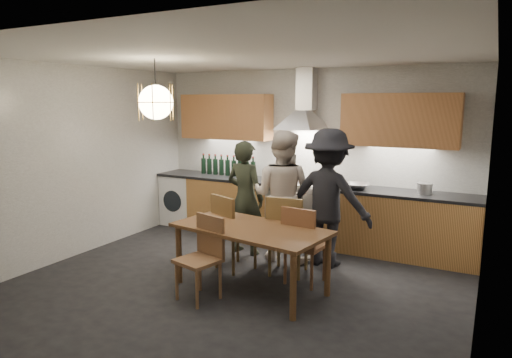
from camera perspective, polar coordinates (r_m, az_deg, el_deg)
The scene contains 17 objects.
ground at distance 5.45m, azimuth -2.56°, elevation -13.14°, with size 5.00×5.00×0.00m, color black.
room_shell at distance 5.03m, azimuth -2.70°, elevation 5.06°, with size 5.02×4.52×2.61m.
counter_run at distance 6.96m, azimuth 5.72°, elevation -4.15°, with size 5.00×0.62×0.90m.
range_stove at distance 6.97m, azimuth 5.52°, elevation -4.21°, with size 0.90×0.60×0.92m.
wall_fixtures at distance 6.88m, azimuth 6.10°, elevation 7.66°, with size 4.30×0.54×1.10m.
pendant_lamp at distance 5.51m, azimuth -12.40°, elevation 9.35°, with size 0.43×0.43×0.70m.
dining_table at distance 5.13m, azimuth -0.67°, elevation -6.93°, with size 1.84×1.12×0.73m.
chair_back_left at distance 5.74m, azimuth -3.30°, elevation -6.08°, with size 0.57×0.57×0.97m.
chair_back_mid at distance 5.55m, azimuth 3.82°, elevation -6.47°, with size 0.50×0.50×0.99m.
chair_back_right at distance 5.31m, azimuth 5.77°, elevation -7.66°, with size 0.46×0.46×0.93m.
chair_front at distance 5.00m, azimuth -6.55°, elevation -9.00°, with size 0.49×0.49×0.90m.
person_left at distance 6.33m, azimuth -1.35°, elevation -2.34°, with size 0.58×0.38×1.59m, color black.
person_mid at distance 6.07m, azimuth 3.25°, elevation -2.11°, with size 0.85×0.66×1.74m, color beige.
person_right at distance 5.92m, azimuth 9.03°, elevation -2.35°, with size 1.15×0.66×1.78m, color black.
mixing_bowl at distance 6.52m, azimuth 12.56°, elevation -0.88°, with size 0.33×0.33×0.08m, color #B2B2B5.
stock_pot at distance 6.43m, azimuth 20.33°, elevation -1.16°, with size 0.20×0.20×0.14m, color #A8A9AC.
wine_bottles at distance 7.52m, azimuth -3.57°, elevation 1.71°, with size 1.03×0.08×0.34m.
Camera 1 is at (2.54, -4.33, 2.12)m, focal length 32.00 mm.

